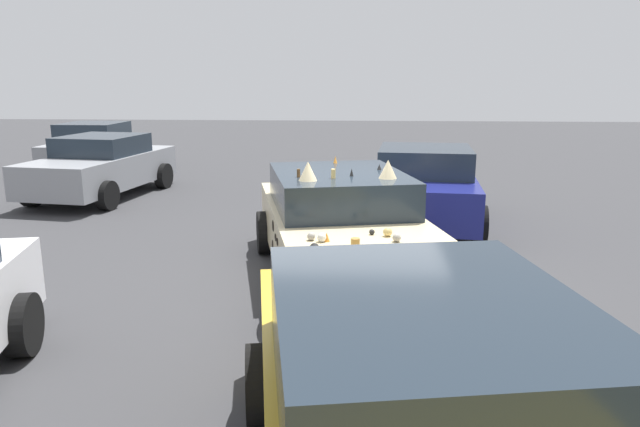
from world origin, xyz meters
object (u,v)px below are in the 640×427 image
(art_car_decorated, at_px, (342,226))
(parked_sedan_row_back_far, at_px, (98,147))
(parked_sedan_near_left, at_px, (102,166))
(parked_sedan_behind_right, at_px, (424,186))

(art_car_decorated, distance_m, parked_sedan_row_back_far, 11.31)
(art_car_decorated, height_order, parked_sedan_near_left, art_car_decorated)
(art_car_decorated, distance_m, parked_sedan_behind_right, 3.34)
(parked_sedan_near_left, bearing_deg, parked_sedan_row_back_far, -146.81)
(art_car_decorated, height_order, parked_sedan_row_back_far, art_car_decorated)
(parked_sedan_row_back_far, bearing_deg, parked_sedan_behind_right, -123.02)
(art_car_decorated, xyz_separation_m, parked_sedan_row_back_far, (8.71, 7.21, -0.02))
(art_car_decorated, height_order, parked_sedan_behind_right, art_car_decorated)
(parked_sedan_row_back_far, relative_size, parked_sedan_near_left, 0.93)
(art_car_decorated, bearing_deg, parked_sedan_row_back_far, -153.34)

